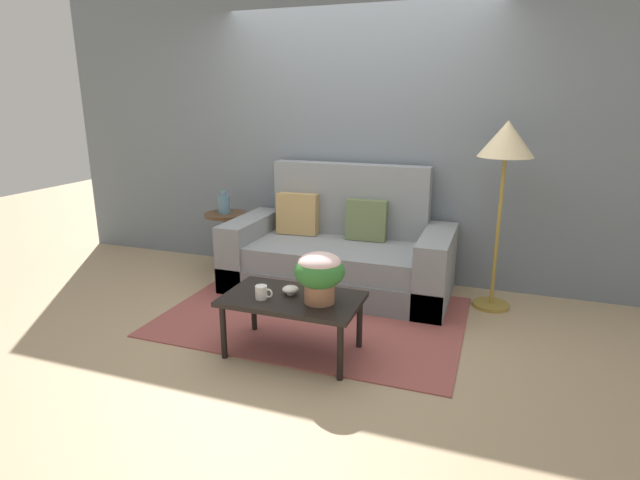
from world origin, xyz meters
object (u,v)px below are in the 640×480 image
(couch, at_px, (339,255))
(potted_plant, at_px, (319,272))
(coffee_table, at_px, (292,303))
(side_table, at_px, (226,232))
(table_vase, at_px, (224,204))
(floor_lamp, at_px, (506,149))
(snack_bowl, at_px, (290,290))
(coffee_mug, at_px, (262,292))

(couch, distance_m, potted_plant, 1.37)
(coffee_table, relative_size, side_table, 1.52)
(coffee_table, relative_size, table_vase, 4.03)
(coffee_table, height_order, floor_lamp, floor_lamp)
(coffee_table, bearing_deg, snack_bowl, 126.96)
(coffee_mug, relative_size, snack_bowl, 1.10)
(potted_plant, bearing_deg, side_table, 137.50)
(snack_bowl, xyz_separation_m, table_vase, (-1.25, 1.29, 0.26))
(coffee_mug, bearing_deg, coffee_table, 29.78)
(coffee_table, distance_m, snack_bowl, 0.09)
(coffee_table, bearing_deg, side_table, 133.74)
(coffee_mug, bearing_deg, couch, 86.00)
(table_vase, bearing_deg, couch, -1.68)
(coffee_table, distance_m, floor_lamp, 2.05)
(coffee_table, height_order, table_vase, table_vase)
(couch, height_order, potted_plant, couch)
(floor_lamp, distance_m, potted_plant, 1.84)
(coffee_table, xyz_separation_m, table_vase, (-1.28, 1.32, 0.33))
(coffee_table, height_order, coffee_mug, coffee_mug)
(coffee_table, relative_size, snack_bowl, 8.17)
(side_table, distance_m, table_vase, 0.28)
(potted_plant, bearing_deg, snack_bowl, 165.33)
(coffee_table, xyz_separation_m, snack_bowl, (-0.03, 0.04, 0.08))
(side_table, xyz_separation_m, potted_plant, (1.47, -1.35, 0.20))
(table_vase, bearing_deg, floor_lamp, -0.29)
(couch, relative_size, coffee_table, 2.16)
(side_table, distance_m, coffee_mug, 1.80)
(coffee_table, xyz_separation_m, side_table, (-1.27, 1.33, 0.05))
(coffee_table, distance_m, side_table, 1.84)
(coffee_mug, xyz_separation_m, table_vase, (-1.10, 1.43, 0.24))
(couch, height_order, side_table, couch)
(coffee_table, height_order, side_table, side_table)
(couch, relative_size, coffee_mug, 16.10)
(side_table, height_order, table_vase, table_vase)
(floor_lamp, height_order, table_vase, floor_lamp)
(coffee_table, bearing_deg, coffee_mug, -150.22)
(couch, distance_m, coffee_mug, 1.40)
(couch, distance_m, coffee_table, 1.29)
(couch, height_order, table_vase, couch)
(floor_lamp, xyz_separation_m, snack_bowl, (-1.29, -1.27, -0.87))
(coffee_table, xyz_separation_m, coffee_mug, (-0.18, -0.10, 0.09))
(snack_bowl, bearing_deg, floor_lamp, 44.59)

